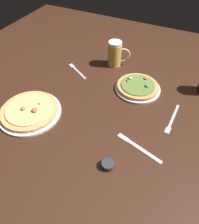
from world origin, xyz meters
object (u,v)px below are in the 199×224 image
at_px(ramekin_sauce, 108,165).
at_px(knife_right, 139,147).
at_px(fork_spare, 172,119).
at_px(pizza_plate_far, 138,87).
at_px(beer_mug_dark, 115,54).
at_px(fork_left, 77,70).
at_px(pizza_plate_near, 30,111).

bearing_deg(ramekin_sauce, knife_right, 59.32).
relative_size(knife_right, fork_spare, 1.06).
distance_m(pizza_plate_far, fork_spare, 0.29).
bearing_deg(fork_spare, ramekin_sauce, -115.68).
bearing_deg(beer_mug_dark, pizza_plate_far, -39.02).
height_order(fork_left, fork_spare, same).
distance_m(pizza_plate_far, beer_mug_dark, 0.30).
height_order(pizza_plate_near, fork_left, pizza_plate_near).
height_order(pizza_plate_near, pizza_plate_far, pizza_plate_near).
bearing_deg(knife_right, beer_mug_dark, 122.21).
bearing_deg(beer_mug_dark, ramekin_sauce, -69.25).
bearing_deg(pizza_plate_near, knife_right, 3.89).
distance_m(pizza_plate_far, fork_left, 0.42).
bearing_deg(pizza_plate_far, beer_mug_dark, 140.98).
relative_size(pizza_plate_far, knife_right, 1.14).
xyz_separation_m(ramekin_sauce, fork_left, (-0.47, 0.56, -0.01)).
bearing_deg(fork_left, beer_mug_dark, 42.01).
height_order(beer_mug_dark, ramekin_sauce, beer_mug_dark).
relative_size(beer_mug_dark, knife_right, 0.70).
distance_m(pizza_plate_near, knife_right, 0.59).
bearing_deg(pizza_plate_near, ramekin_sauce, -12.33).
bearing_deg(pizza_plate_far, fork_left, 179.14).
bearing_deg(ramekin_sauce, pizza_plate_far, 95.44).
relative_size(pizza_plate_far, ramekin_sauce, 4.89).
relative_size(beer_mug_dark, ramekin_sauce, 3.02).
bearing_deg(fork_spare, knife_right, -112.41).
xyz_separation_m(pizza_plate_near, ramekin_sauce, (0.50, -0.11, -0.00)).
bearing_deg(ramekin_sauce, pizza_plate_near, 167.67).
xyz_separation_m(pizza_plate_far, fork_left, (-0.42, 0.01, -0.01)).
height_order(beer_mug_dark, fork_spare, beer_mug_dark).
xyz_separation_m(pizza_plate_far, knife_right, (0.14, -0.40, -0.01)).
relative_size(pizza_plate_near, fork_left, 1.79).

